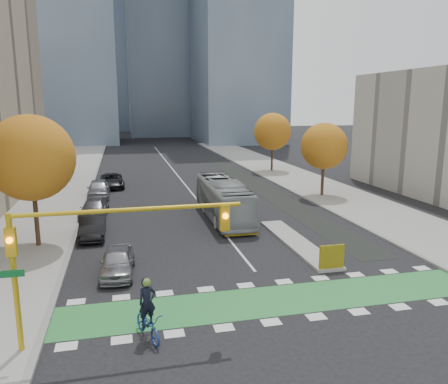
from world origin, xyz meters
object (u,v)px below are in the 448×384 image
parked_car_c (94,209)px  parked_car_e (98,189)px  bus (223,199)px  parked_car_d (112,181)px  traffic_signal_west (90,241)px  tree_east_near (324,146)px  hazard_board (332,257)px  cyclist (148,319)px  tree_east_far (272,132)px  parked_car_a (117,261)px  tree_west (31,158)px  parked_car_b (93,226)px

parked_car_c → parked_car_e: parked_car_e is taller
bus → parked_car_d: size_ratio=2.08×
traffic_signal_west → parked_car_d: 32.10m
tree_east_near → hazard_board: bearing=-114.2°
traffic_signal_west → cyclist: traffic_signal_west is taller
tree_east_near → bus: size_ratio=0.65×
tree_east_far → tree_east_near: bearing=-91.8°
hazard_board → traffic_signal_west: traffic_signal_west is taller
traffic_signal_west → parked_car_c: 19.64m
tree_east_near → parked_car_a: (-19.16, -15.67, -4.15)m
parked_car_a → parked_car_e: bearing=99.2°
tree_west → parked_car_a: tree_west is taller
traffic_signal_west → parked_car_b: bearing=93.6°
parked_car_a → parked_car_e: 20.18m
parked_car_a → parked_car_d: bearing=95.5°
cyclist → bus: size_ratio=0.22×
cyclist → bus: bus is taller
cyclist → parked_car_c: 19.55m
bus → parked_car_c: bearing=166.2°
hazard_board → tree_east_far: bearing=75.9°
tree_east_far → parked_car_b: size_ratio=1.64×
tree_west → hazard_board: bearing=-26.0°
hazard_board → parked_car_d: (-11.86, 27.22, -0.07)m
parked_car_c → bus: bearing=-10.0°
tree_west → tree_east_near: bearing=22.6°
tree_east_near → traffic_signal_west: (-19.93, -22.51, -0.83)m
cyclist → parked_car_a: bearing=80.6°
hazard_board → tree_west: size_ratio=0.17×
tree_east_far → parked_car_b: 32.75m
parked_car_e → hazard_board: bearing=-59.8°
parked_car_c → parked_car_b: bearing=-83.3°
traffic_signal_west → parked_car_e: 27.14m
tree_west → traffic_signal_west: 13.25m
traffic_signal_west → parked_car_b: size_ratio=1.83×
tree_east_far → parked_car_d: (-20.36, -6.58, -4.51)m
tree_west → tree_east_far: bearing=46.7°
bus → parked_car_a: bearing=-128.2°
parked_car_d → hazard_board: bearing=-69.9°
tree_east_near → tree_east_far: 16.01m
parked_car_c → parked_car_d: (1.14, 12.61, 0.03)m
parked_car_a → parked_car_d: 25.10m
parked_car_c → tree_east_far: bearing=46.3°
parked_car_e → parked_car_a: bearing=-84.9°
bus → parked_car_d: bearing=120.6°
tree_east_near → parked_car_a: 25.10m
tree_east_far → bus: tree_east_far is taller
parked_car_c → parked_car_e: 7.61m
parked_car_c → cyclist: bearing=-76.6°
cyclist → parked_car_c: size_ratio=0.50×
tree_east_far → cyclist: bearing=-115.7°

